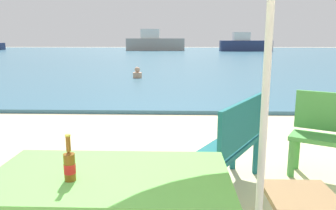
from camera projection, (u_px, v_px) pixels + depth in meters
name	position (u px, v px, depth m)	size (l,w,h in m)	color
sea_water	(180.00, 55.00, 31.32)	(120.00, 50.00, 0.08)	#386B84
picnic_table_green	(110.00, 191.00, 1.97)	(1.40, 0.80, 0.76)	#60B24C
beer_bottle_amber	(70.00, 164.00, 1.83)	(0.07, 0.07, 0.26)	brown
bench_teal_center	(234.00, 140.00, 3.33)	(0.91, 1.22, 0.95)	#196066
swimmer_person	(137.00, 74.00, 12.54)	(0.34, 0.34, 0.41)	tan
boat_tanker	(155.00, 43.00, 41.39)	(7.18, 1.96, 2.61)	gray
boat_fishing_trawler	(245.00, 44.00, 39.31)	(6.02, 1.64, 2.19)	navy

